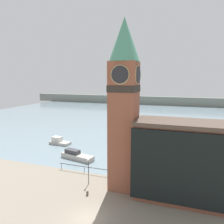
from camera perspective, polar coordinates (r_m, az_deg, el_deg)
The scene contains 10 objects.
ground_plane at distance 27.34m, azimuth -6.64°, elevation -25.80°, with size 160.00×160.00×0.00m, color gray.
water at distance 92.97m, azimuth 12.82°, elevation -1.10°, with size 160.00×120.00×0.00m.
far_shoreline at distance 132.14m, azimuth 14.86°, elevation 2.77°, with size 180.00×3.00×5.00m.
pier_railing at distance 37.54m, azimuth -7.25°, elevation -14.13°, with size 9.39×0.08×1.09m.
clock_tower at distance 29.64m, azimuth 3.14°, elevation 2.76°, with size 4.09×4.09×23.34m.
pier_building at distance 29.83m, azimuth 18.31°, elevation -12.02°, with size 12.52×5.89×10.22m.
boat_near at distance 43.81m, azimuth -9.27°, elevation -11.19°, with size 7.15×3.35×1.73m.
boat_far at distance 53.97m, azimuth -13.65°, elevation -7.52°, with size 5.09×2.57×1.75m.
mooring_bollard_near at distance 31.32m, azimuth -6.45°, elevation -20.25°, with size 0.32×0.32×0.63m.
lamp_post at distance 33.12m, azimuth -6.18°, elevation -14.01°, with size 0.32×0.32×3.86m.
Camera 1 is at (10.09, -20.17, 15.46)m, focal length 35.00 mm.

